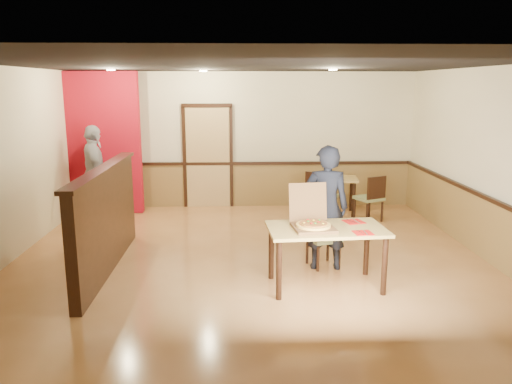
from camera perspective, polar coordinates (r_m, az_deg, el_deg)
floor at (r=7.35m, az=-0.58°, el=-8.00°), size 7.00×7.00×0.00m
ceiling at (r=6.91m, az=-0.64°, el=14.36°), size 7.00×7.00×0.00m
wall_back at (r=10.46m, az=-1.13°, el=5.94°), size 7.00×0.00×7.00m
wall_right at (r=7.90m, az=25.70°, el=2.70°), size 0.00×7.00×7.00m
wainscot_back at (r=10.58m, az=-1.11°, el=0.80°), size 7.00×0.04×0.90m
chair_rail_back at (r=10.48m, az=-1.11°, el=3.30°), size 7.00×0.06×0.06m
wainscot_right at (r=8.08m, az=24.89°, el=-3.95°), size 0.04×7.00×0.90m
chair_rail_right at (r=7.96m, az=25.06°, el=-0.70°), size 0.06×7.00×0.06m
back_door at (r=10.48m, az=-5.50°, el=3.97°), size 0.90×0.06×2.10m
booth_partition at (r=7.17m, az=-16.76°, el=-2.89°), size 0.20×3.10×1.44m
red_accent_panel at (r=10.33m, az=-17.45°, el=5.30°), size 1.60×0.20×2.78m
spot_a at (r=8.96m, az=-16.25°, el=13.26°), size 0.14×0.14×0.02m
spot_b at (r=9.42m, az=-6.06°, el=13.59°), size 0.14×0.14×0.02m
spot_c at (r=8.55m, az=8.78°, el=13.67°), size 0.14×0.14×0.02m
main_table at (r=6.36m, az=8.03°, el=-4.99°), size 1.52×0.94×0.78m
diner_chair at (r=7.18m, az=7.50°, el=-4.83°), size 0.51×0.51×0.82m
side_chair_left at (r=9.38m, az=7.32°, el=-0.28°), size 0.67×0.67×0.97m
side_chair_right at (r=9.60m, az=13.03°, el=-0.50°), size 0.58×0.58×0.88m
side_table at (r=10.05m, az=9.53°, el=0.64°), size 0.77×0.77×0.73m
diner at (r=6.94m, az=7.99°, el=-1.81°), size 0.66×0.46×1.74m
passerby at (r=9.89m, az=-17.94°, el=2.07°), size 0.79×1.15×1.81m
pizza_box at (r=6.27m, az=6.45°, el=-3.51°), size 0.56×0.64×0.52m
pizza at (r=6.22m, az=6.58°, el=-3.78°), size 0.52×0.52×0.03m
napkin_near at (r=6.17m, az=12.13°, el=-4.58°), size 0.24×0.24×0.01m
napkin_far at (r=6.64m, az=11.12°, el=-3.34°), size 0.30×0.30×0.01m
condiment at (r=9.92m, az=9.44°, el=1.96°), size 0.06×0.06×0.16m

